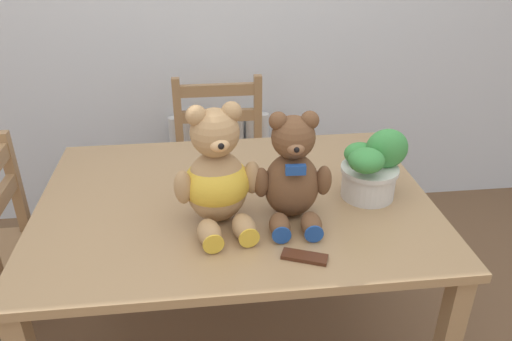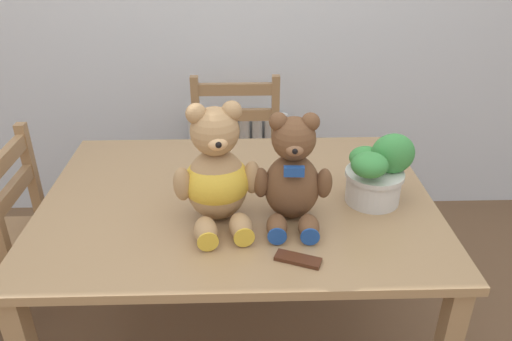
% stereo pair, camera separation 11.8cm
% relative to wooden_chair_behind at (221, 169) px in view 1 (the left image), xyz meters
% --- Properties ---
extents(radiator, '(0.58, 0.10, 0.62)m').
position_rel_wooden_chair_behind_xyz_m(radiator, '(0.01, 0.31, -0.17)').
color(radiator, silver).
rests_on(radiator, ground_plane).
extents(dining_table, '(1.34, 0.99, 0.75)m').
position_rel_wooden_chair_behind_xyz_m(dining_table, '(0.01, -0.80, 0.21)').
color(dining_table, '#9E7A51').
rests_on(dining_table, ground_plane).
extents(wooden_chair_behind, '(0.45, 0.41, 0.90)m').
position_rel_wooden_chair_behind_xyz_m(wooden_chair_behind, '(0.00, 0.00, 0.00)').
color(wooden_chair_behind, '#997047').
rests_on(wooden_chair_behind, ground_plane).
extents(teddy_bear_left, '(0.28, 0.30, 0.39)m').
position_rel_wooden_chair_behind_xyz_m(teddy_bear_left, '(-0.05, -0.93, 0.46)').
color(teddy_bear_left, tan).
rests_on(teddy_bear_left, dining_table).
extents(teddy_bear_right, '(0.25, 0.25, 0.36)m').
position_rel_wooden_chair_behind_xyz_m(teddy_bear_right, '(0.19, -0.94, 0.46)').
color(teddy_bear_right, brown).
rests_on(teddy_bear_right, dining_table).
extents(potted_plant, '(0.23, 0.22, 0.24)m').
position_rel_wooden_chair_behind_xyz_m(potted_plant, '(0.48, -0.84, 0.42)').
color(potted_plant, beige).
rests_on(potted_plant, dining_table).
extents(chocolate_bar, '(0.14, 0.09, 0.01)m').
position_rel_wooden_chair_behind_xyz_m(chocolate_bar, '(0.19, -1.16, 0.31)').
color(chocolate_bar, '#472314').
rests_on(chocolate_bar, dining_table).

